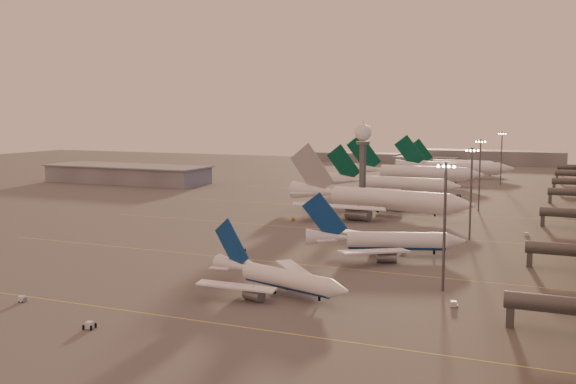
% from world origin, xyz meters
% --- Properties ---
extents(ground, '(700.00, 700.00, 0.00)m').
position_xyz_m(ground, '(0.00, 0.00, 0.00)').
color(ground, '#545252').
rests_on(ground, ground).
extents(taxiway_markings, '(180.00, 185.25, 0.02)m').
position_xyz_m(taxiway_markings, '(30.00, 56.00, 0.01)').
color(taxiway_markings, '#DFD74E').
rests_on(taxiway_markings, ground).
extents(hangar, '(82.00, 27.00, 8.50)m').
position_xyz_m(hangar, '(-120.00, 140.00, 4.32)').
color(hangar, slate).
rests_on(hangar, ground).
extents(radar_tower, '(6.40, 6.40, 31.10)m').
position_xyz_m(radar_tower, '(5.00, 120.00, 20.95)').
color(radar_tower, '#505357').
rests_on(radar_tower, ground).
extents(mast_a, '(3.60, 0.56, 25.00)m').
position_xyz_m(mast_a, '(58.00, 0.00, 13.74)').
color(mast_a, '#505357').
rests_on(mast_a, ground).
extents(mast_b, '(3.60, 0.56, 25.00)m').
position_xyz_m(mast_b, '(55.00, 55.00, 13.74)').
color(mast_b, '#505357').
rests_on(mast_b, ground).
extents(mast_c, '(3.60, 0.56, 25.00)m').
position_xyz_m(mast_c, '(50.00, 110.00, 13.74)').
color(mast_c, '#505357').
rests_on(mast_c, ground).
extents(mast_d, '(3.60, 0.56, 25.00)m').
position_xyz_m(mast_d, '(48.00, 200.00, 13.74)').
color(mast_d, '#505357').
rests_on(mast_d, ground).
extents(distant_horizon, '(165.00, 37.50, 9.00)m').
position_xyz_m(distant_horizon, '(2.62, 325.14, 3.89)').
color(distant_horizon, slate).
rests_on(distant_horizon, ground).
extents(narrowbody_near, '(32.48, 25.51, 13.09)m').
position_xyz_m(narrowbody_near, '(29.66, -14.62, 2.65)').
color(narrowbody_near, white).
rests_on(narrowbody_near, ground).
extents(narrowbody_mid, '(37.56, 29.45, 15.26)m').
position_xyz_m(narrowbody_mid, '(39.40, 26.40, 3.09)').
color(narrowbody_mid, white).
rests_on(narrowbody_mid, ground).
extents(widebody_white, '(66.56, 52.94, 23.54)m').
position_xyz_m(widebody_white, '(20.48, 87.05, 4.08)').
color(widebody_white, white).
rests_on(widebody_white, ground).
extents(greentail_a, '(57.09, 46.04, 20.73)m').
position_xyz_m(greentail_a, '(11.40, 141.33, 3.66)').
color(greentail_a, white).
rests_on(greentail_a, ground).
extents(greentail_b, '(65.77, 53.14, 23.90)m').
position_xyz_m(greentail_b, '(10.38, 185.44, 4.22)').
color(greentail_b, white).
rests_on(greentail_b, ground).
extents(greentail_c, '(61.00, 48.98, 22.21)m').
position_xyz_m(greentail_c, '(21.95, 227.21, 3.92)').
color(greentail_c, white).
rests_on(greentail_c, ground).
extents(greentail_d, '(52.14, 42.15, 18.95)m').
position_xyz_m(greentail_d, '(17.33, 258.79, 3.35)').
color(greentail_d, white).
rests_on(greentail_d, ground).
extents(gsv_truck_a, '(5.98, 3.51, 2.28)m').
position_xyz_m(gsv_truck_a, '(-10.35, -38.02, 1.16)').
color(gsv_truck_a, silver).
rests_on(gsv_truck_a, ground).
extents(gsv_tug_near, '(2.83, 4.07, 1.08)m').
position_xyz_m(gsv_tug_near, '(10.62, -45.50, 0.55)').
color(gsv_tug_near, silver).
rests_on(gsv_tug_near, ground).
extents(gsv_catering_a, '(5.45, 3.48, 4.13)m').
position_xyz_m(gsv_catering_a, '(62.00, -10.21, 2.06)').
color(gsv_catering_a, silver).
rests_on(gsv_catering_a, ground).
extents(gsv_tug_mid, '(4.54, 3.88, 1.12)m').
position_xyz_m(gsv_tug_mid, '(5.78, 16.46, 0.57)').
color(gsv_tug_mid, gold).
rests_on(gsv_tug_mid, ground).
extents(gsv_truck_b, '(5.83, 3.37, 2.22)m').
position_xyz_m(gsv_truck_b, '(42.56, 33.95, 1.13)').
color(gsv_truck_b, gold).
rests_on(gsv_truck_b, ground).
extents(gsv_truck_c, '(5.04, 4.77, 2.07)m').
position_xyz_m(gsv_truck_c, '(-1.06, 66.23, 1.05)').
color(gsv_truck_c, gold).
rests_on(gsv_truck_c, ground).
extents(gsv_catering_b, '(5.65, 3.67, 4.28)m').
position_xyz_m(gsv_catering_b, '(68.95, 66.46, 2.14)').
color(gsv_catering_b, silver).
rests_on(gsv_catering_b, ground).
extents(gsv_truck_d, '(3.40, 5.97, 2.28)m').
position_xyz_m(gsv_truck_d, '(-15.30, 123.18, 1.16)').
color(gsv_truck_d, silver).
rests_on(gsv_truck_d, ground).
extents(gsv_tug_hangar, '(4.49, 3.63, 1.11)m').
position_xyz_m(gsv_tug_hangar, '(37.09, 147.85, 0.57)').
color(gsv_tug_hangar, '#585A5D').
rests_on(gsv_tug_hangar, ground).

